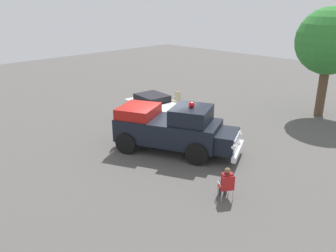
% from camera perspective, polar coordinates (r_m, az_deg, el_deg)
% --- Properties ---
extents(ground_plane, '(60.00, 60.00, 0.00)m').
position_cam_1_polar(ground_plane, '(17.58, -0.58, -3.24)').
color(ground_plane, '#514F4C').
extents(vintage_fire_truck, '(4.47, 6.31, 2.59)m').
position_cam_1_polar(vintage_fire_truck, '(16.52, 0.76, -0.33)').
color(vintage_fire_truck, black).
rests_on(vintage_fire_truck, ground).
extents(classic_hot_rod, '(2.38, 4.55, 1.46)m').
position_cam_1_polar(classic_hot_rod, '(21.35, -2.09, 3.16)').
color(classic_hot_rod, black).
rests_on(classic_hot_rod, ground).
extents(lawn_chair_near_truck, '(0.68, 0.68, 1.02)m').
position_cam_1_polar(lawn_chair_near_truck, '(12.97, 9.69, -9.68)').
color(lawn_chair_near_truck, '#B7BABF').
rests_on(lawn_chair_near_truck, ground).
extents(lawn_chair_by_car, '(0.53, 0.55, 1.02)m').
position_cam_1_polar(lawn_chair_by_car, '(23.90, 1.41, 4.63)').
color(lawn_chair_by_car, '#B7BABF').
rests_on(lawn_chair_by_car, ground).
extents(lawn_chair_spare, '(0.69, 0.69, 1.02)m').
position_cam_1_polar(lawn_chair_spare, '(17.45, -8.18, -1.54)').
color(lawn_chair_spare, '#B7BABF').
rests_on(lawn_chair_spare, ground).
extents(spectator_seated, '(0.61, 0.65, 1.29)m').
position_cam_1_polar(spectator_seated, '(13.02, 9.52, -8.99)').
color(spectator_seated, '#383842').
rests_on(spectator_seated, ground).
extents(oak_tree_right, '(4.01, 4.01, 6.66)m').
position_cam_1_polar(oak_tree_right, '(23.30, 25.10, 12.48)').
color(oak_tree_right, brown).
rests_on(oak_tree_right, ground).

